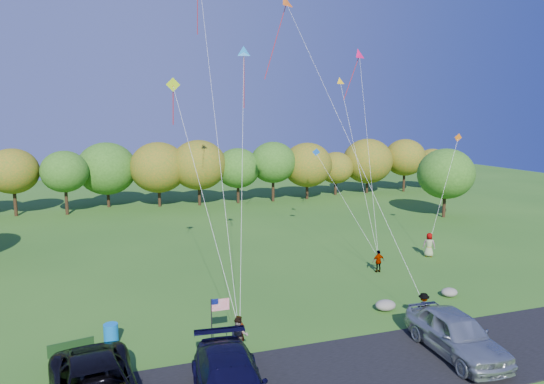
% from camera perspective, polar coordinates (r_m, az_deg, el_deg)
% --- Properties ---
extents(ground, '(140.00, 140.00, 0.00)m').
position_cam_1_polar(ground, '(25.61, 6.59, -16.06)').
color(ground, '#2B5D1A').
rests_on(ground, ground).
extents(asphalt_lane, '(44.00, 6.00, 0.06)m').
position_cam_1_polar(asphalt_lane, '(22.43, 11.18, -19.90)').
color(asphalt_lane, black).
rests_on(asphalt_lane, ground).
extents(treeline, '(77.13, 27.51, 7.89)m').
position_cam_1_polar(treeline, '(58.08, -9.33, 2.61)').
color(treeline, '#382514').
rests_on(treeline, ground).
extents(minivan_navy, '(3.07, 6.48, 1.82)m').
position_cam_1_polar(minivan_navy, '(19.33, -4.93, -21.59)').
color(minivan_navy, black).
rests_on(minivan_navy, asphalt_lane).
extents(minivan_silver, '(2.56, 5.83, 1.95)m').
position_cam_1_polar(minivan_silver, '(24.35, 20.84, -15.29)').
color(minivan_silver, '#A1A9AB').
rests_on(minivan_silver, asphalt_lane).
extents(flyer_a, '(0.76, 0.70, 1.74)m').
position_cam_1_polar(flyer_a, '(23.26, -3.81, -16.33)').
color(flyer_a, '#4C4C59').
rests_on(flyer_a, ground).
extents(flyer_b, '(0.99, 0.86, 1.74)m').
position_cam_1_polar(flyer_b, '(23.06, -3.90, -16.56)').
color(flyer_b, '#4C4C59').
rests_on(flyer_b, ground).
extents(flyer_c, '(1.15, 0.86, 1.57)m').
position_cam_1_polar(flyer_c, '(27.52, 17.39, -12.82)').
color(flyer_c, '#4C4C59').
rests_on(flyer_c, ground).
extents(flyer_d, '(0.93, 0.39, 1.58)m').
position_cam_1_polar(flyer_d, '(34.95, 12.42, -7.95)').
color(flyer_d, '#4C4C59').
rests_on(flyer_d, ground).
extents(flyer_e, '(1.09, 1.04, 1.88)m').
position_cam_1_polar(flyer_e, '(39.71, 18.00, -5.93)').
color(flyer_e, '#4C4C59').
rests_on(flyer_e, ground).
extents(park_bench, '(1.91, 0.67, 1.06)m').
position_cam_1_polar(park_bench, '(24.10, -22.52, -16.87)').
color(park_bench, black).
rests_on(park_bench, ground).
extents(trash_barrel, '(0.67, 0.67, 1.01)m').
position_cam_1_polar(trash_barrel, '(25.25, -18.41, -15.59)').
color(trash_barrel, blue).
rests_on(trash_barrel, ground).
extents(flag_assembly, '(0.89, 0.57, 2.39)m').
position_cam_1_polar(flag_assembly, '(23.45, -6.51, -13.71)').
color(flag_assembly, black).
rests_on(flag_assembly, ground).
extents(boulder_near, '(1.19, 0.93, 0.59)m').
position_cam_1_polar(boulder_near, '(28.62, 13.21, -12.85)').
color(boulder_near, gray).
rests_on(boulder_near, ground).
extents(boulder_far, '(1.00, 0.84, 0.52)m').
position_cam_1_polar(boulder_far, '(31.78, 20.14, -11.01)').
color(boulder_far, slate).
rests_on(boulder_far, ground).
extents(kites_aloft, '(24.16, 9.96, 14.49)m').
position_cam_1_polar(kites_aloft, '(37.29, 2.57, 18.20)').
color(kites_aloft, '#C95116').
rests_on(kites_aloft, ground).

